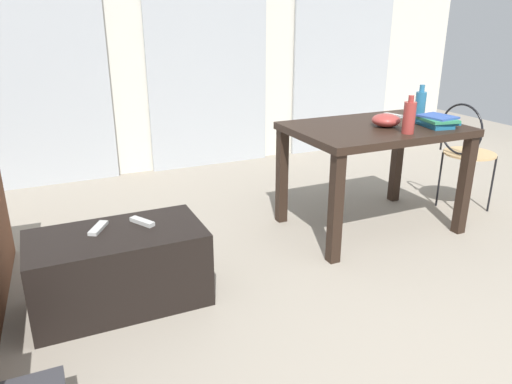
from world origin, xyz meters
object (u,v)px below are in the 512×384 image
at_px(tv_remote_primary, 142,222).
at_px(tv_remote_secondary, 98,228).
at_px(wire_chair, 465,145).
at_px(bottle_far, 420,103).
at_px(coffee_table, 119,268).
at_px(tv_remote_on_table, 393,115).
at_px(craft_table, 374,141).
at_px(bowl, 386,120).
at_px(book_stack, 436,121).
at_px(bottle_near, 409,117).

relative_size(tv_remote_primary, tv_remote_secondary, 0.97).
bearing_deg(wire_chair, tv_remote_primary, -175.87).
bearing_deg(bottle_far, wire_chair, -22.08).
height_order(coffee_table, tv_remote_on_table, tv_remote_on_table).
bearing_deg(tv_remote_secondary, craft_table, 35.74).
distance_m(coffee_table, wire_chair, 2.72).
relative_size(coffee_table, wire_chair, 1.05).
bearing_deg(tv_remote_on_table, bowl, -151.84).
bearing_deg(craft_table, book_stack, -27.62).
distance_m(wire_chair, bottle_far, 0.51).
distance_m(book_stack, tv_remote_on_table, 0.39).
relative_size(coffee_table, bottle_near, 3.70).
bearing_deg(bowl, tv_remote_primary, -174.56).
relative_size(coffee_table, craft_table, 0.77).
bearing_deg(wire_chair, coffee_table, -174.82).
relative_size(bottle_near, tv_remote_primary, 1.53).
height_order(bottle_near, book_stack, bottle_near).
distance_m(coffee_table, bottle_near, 2.00).
distance_m(wire_chair, tv_remote_on_table, 0.63).
bearing_deg(wire_chair, craft_table, 177.72).
relative_size(coffee_table, tv_remote_on_table, 6.23).
bearing_deg(book_stack, bowl, 156.57).
distance_m(book_stack, tv_remote_secondary, 2.31).
bearing_deg(craft_table, tv_remote_primary, -172.68).
bearing_deg(bottle_far, tv_remote_on_table, 155.21).
distance_m(wire_chair, book_stack, 0.57).
bearing_deg(book_stack, bottle_far, 67.37).
distance_m(coffee_table, bottle_far, 2.45).
relative_size(craft_table, tv_remote_on_table, 8.06).
height_order(coffee_table, book_stack, book_stack).
xyz_separation_m(bottle_near, bowl, (0.00, 0.22, -0.06)).
bearing_deg(bottle_near, coffee_table, -179.95).
height_order(bowl, tv_remote_primary, bowl).
relative_size(book_stack, tv_remote_secondary, 1.89).
bearing_deg(bottle_near, bowl, 89.49).
xyz_separation_m(coffee_table, book_stack, (2.20, 0.09, 0.59)).
distance_m(craft_table, tv_remote_on_table, 0.39).
height_order(bottle_far, tv_remote_primary, bottle_far).
xyz_separation_m(bottle_near, bottle_far, (0.45, 0.39, -0.01)).
xyz_separation_m(bottle_near, tv_remote_on_table, (0.27, 0.47, -0.10)).
bearing_deg(wire_chair, tv_remote_secondary, -176.59).
bearing_deg(book_stack, craft_table, 152.38).
distance_m(bottle_near, tv_remote_secondary, 2.01).
bearing_deg(bottle_near, bottle_far, 41.12).
relative_size(bottle_far, book_stack, 0.77).
xyz_separation_m(bottle_far, tv_remote_on_table, (-0.18, 0.08, -0.09)).
relative_size(tv_remote_on_table, tv_remote_primary, 0.91).
bearing_deg(tv_remote_secondary, coffee_table, -16.98).
relative_size(craft_table, book_stack, 3.77).
relative_size(bowl, book_stack, 0.62).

